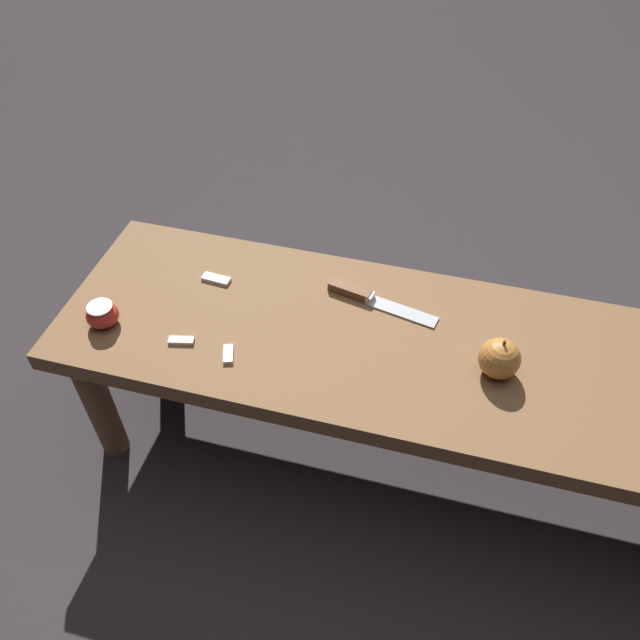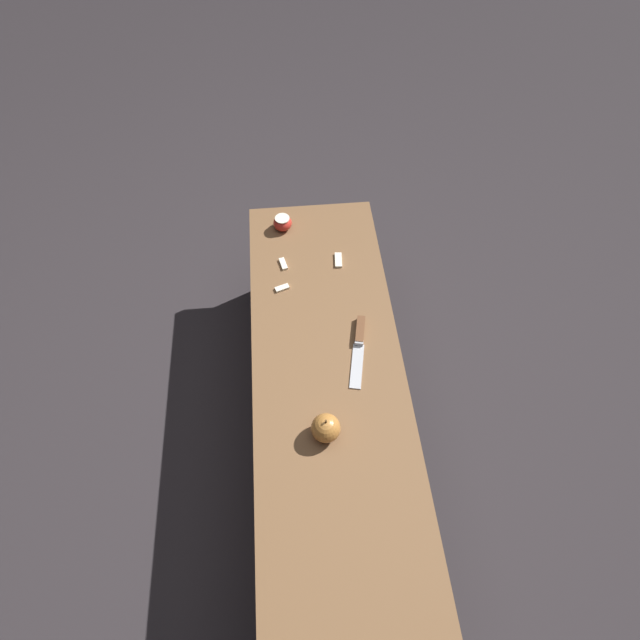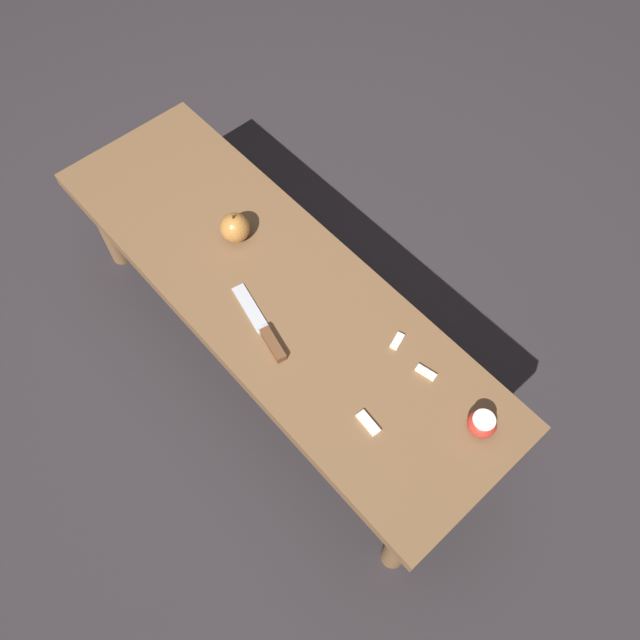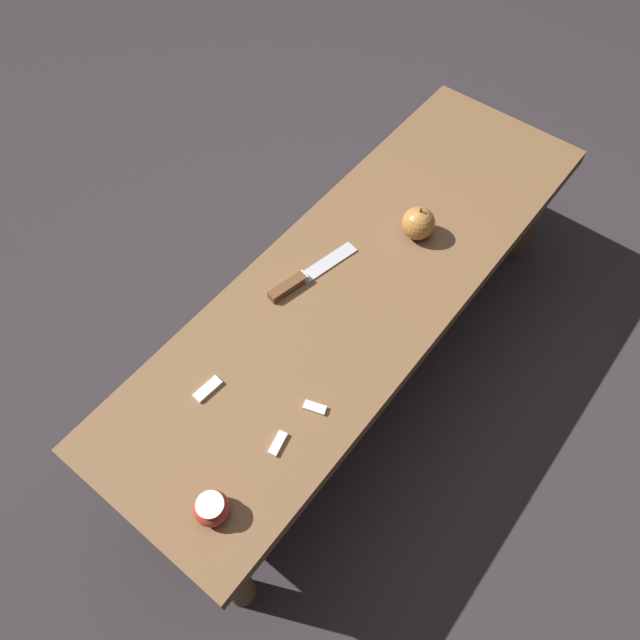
{
  "view_description": "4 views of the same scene",
  "coord_description": "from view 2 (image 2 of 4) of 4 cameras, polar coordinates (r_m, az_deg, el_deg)",
  "views": [
    {
      "loc": [
        0.05,
        -0.81,
        1.28
      ],
      "look_at": [
        -0.16,
        -0.01,
        0.41
      ],
      "focal_mm": 35.0,
      "sensor_mm": 36.0,
      "label": 1
    },
    {
      "loc": [
        0.67,
        -0.09,
        1.63
      ],
      "look_at": [
        -0.16,
        -0.01,
        0.41
      ],
      "focal_mm": 28.0,
      "sensor_mm": 36.0,
      "label": 2
    },
    {
      "loc": [
        -0.7,
        0.47,
        1.67
      ],
      "look_at": [
        -0.16,
        -0.01,
        0.41
      ],
      "focal_mm": 35.0,
      "sensor_mm": 36.0,
      "label": 3
    },
    {
      "loc": [
        -0.71,
        -0.44,
        1.49
      ],
      "look_at": [
        -0.16,
        -0.01,
        0.41
      ],
      "focal_mm": 35.0,
      "sensor_mm": 36.0,
      "label": 4
    }
  ],
  "objects": [
    {
      "name": "apple_slice_center",
      "position": [
        1.64,
        -4.22,
        6.42
      ],
      "size": [
        0.05,
        0.03,
        0.01
      ],
      "color": "white",
      "rests_on": "wooden_bench"
    },
    {
      "name": "apple_whole",
      "position": [
        1.3,
        0.66,
        -12.24
      ],
      "size": [
        0.08,
        0.08,
        0.09
      ],
      "color": "#B27233",
      "rests_on": "wooden_bench"
    },
    {
      "name": "wooden_bench",
      "position": [
        1.46,
        0.99,
        -7.02
      ],
      "size": [
        1.36,
        0.43,
        0.38
      ],
      "color": "brown",
      "rests_on": "ground_plane"
    },
    {
      "name": "apple_slice_near_bowl",
      "position": [
        1.65,
        2.11,
        6.86
      ],
      "size": [
        0.06,
        0.03,
        0.01
      ],
      "color": "white",
      "rests_on": "wooden_bench"
    },
    {
      "name": "knife",
      "position": [
        1.46,
        4.5,
        -2.37
      ],
      "size": [
        0.24,
        0.08,
        0.02
      ],
      "rotation": [
        0.0,
        0.0,
        -0.21
      ],
      "color": "#B7BABF",
      "rests_on": "wooden_bench"
    },
    {
      "name": "apple_slice_near_knife",
      "position": [
        1.58,
        -4.36,
        3.67
      ],
      "size": [
        0.03,
        0.05,
        0.01
      ],
      "color": "white",
      "rests_on": "wooden_bench"
    },
    {
      "name": "ground_plane",
      "position": [
        1.76,
        0.83,
        -11.93
      ],
      "size": [
        8.0,
        8.0,
        0.0
      ],
      "primitive_type": "plane",
      "color": "#2D282B"
    },
    {
      "name": "apple_cut",
      "position": [
        1.74,
        -4.3,
        11.01
      ],
      "size": [
        0.06,
        0.06,
        0.05
      ],
      "color": "red",
      "rests_on": "wooden_bench"
    }
  ]
}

